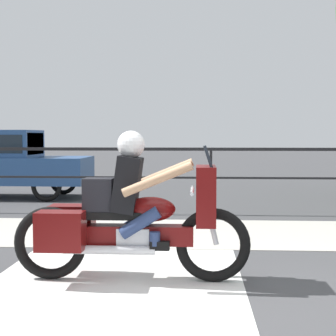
# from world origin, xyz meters

# --- Properties ---
(ground_plane) EXTENTS (120.00, 120.00, 0.00)m
(ground_plane) POSITION_xyz_m (0.00, 0.00, 0.00)
(ground_plane) COLOR #424244
(sidewalk_band) EXTENTS (44.00, 2.40, 0.01)m
(sidewalk_band) POSITION_xyz_m (0.00, 3.40, 0.01)
(sidewalk_band) COLOR #B7B2A8
(sidewalk_band) RESTS_ON ground
(crosswalk_band) EXTENTS (2.65, 6.00, 0.01)m
(crosswalk_band) POSITION_xyz_m (-1.11, -0.20, 0.00)
(crosswalk_band) COLOR silver
(crosswalk_band) RESTS_ON ground
(fence_railing) EXTENTS (36.00, 0.05, 1.29)m
(fence_railing) POSITION_xyz_m (0.00, 5.33, 1.02)
(fence_railing) COLOR black
(fence_railing) RESTS_ON ground
(motorcycle) EXTENTS (2.50, 0.76, 1.58)m
(motorcycle) POSITION_xyz_m (-0.98, 0.72, 0.69)
(motorcycle) COLOR black
(motorcycle) RESTS_ON ground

